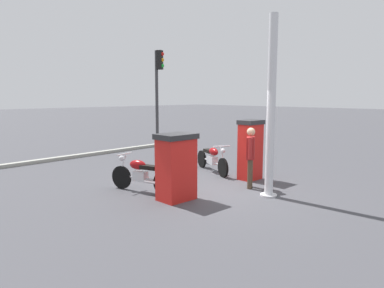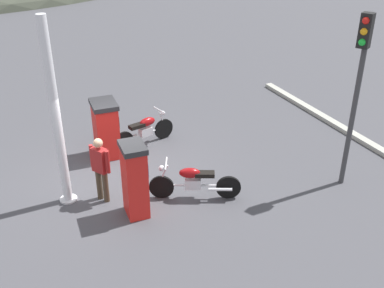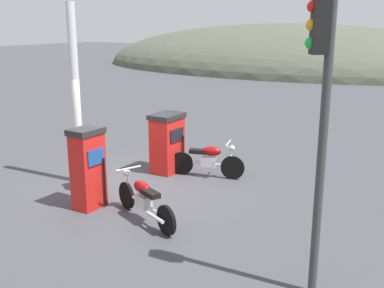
# 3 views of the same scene
# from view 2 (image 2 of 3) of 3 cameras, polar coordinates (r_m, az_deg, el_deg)

# --- Properties ---
(ground_plane) EXTENTS (120.00, 120.00, 0.00)m
(ground_plane) POSITION_cam_2_polar(r_m,az_deg,el_deg) (11.50, -8.93, -4.52)
(ground_plane) COLOR #424247
(fuel_pump_near) EXTENTS (0.55, 0.69, 1.70)m
(fuel_pump_near) POSITION_cam_2_polar(r_m,az_deg,el_deg) (9.87, -7.07, -4.37)
(fuel_pump_near) COLOR red
(fuel_pump_near) RESTS_ON ground
(fuel_pump_far) EXTENTS (0.68, 0.88, 1.53)m
(fuel_pump_far) POSITION_cam_2_polar(r_m,az_deg,el_deg) (12.35, -10.57, 1.89)
(fuel_pump_far) COLOR red
(fuel_pump_far) RESTS_ON ground
(motorcycle_near_pump) EXTENTS (1.97, 0.98, 0.92)m
(motorcycle_near_pump) POSITION_cam_2_polar(r_m,az_deg,el_deg) (10.51, 0.18, -4.62)
(motorcycle_near_pump) COLOR black
(motorcycle_near_pump) RESTS_ON ground
(motorcycle_far_pump) EXTENTS (1.85, 0.71, 0.93)m
(motorcycle_far_pump) POSITION_cam_2_polar(r_m,az_deg,el_deg) (12.87, -5.82, 1.78)
(motorcycle_far_pump) COLOR black
(motorcycle_far_pump) RESTS_ON ground
(attendant_person) EXTENTS (0.39, 0.52, 1.57)m
(attendant_person) POSITION_cam_2_polar(r_m,az_deg,el_deg) (10.41, -11.24, -2.68)
(attendant_person) COLOR #473828
(attendant_person) RESTS_ON ground
(roadside_traffic_light) EXTENTS (0.39, 0.31, 4.10)m
(roadside_traffic_light) POSITION_cam_2_polar(r_m,az_deg,el_deg) (10.66, 19.92, 8.07)
(roadside_traffic_light) COLOR #38383A
(roadside_traffic_light) RESTS_ON ground
(canopy_support_pole) EXTENTS (0.40, 0.40, 4.21)m
(canopy_support_pole) POSITION_cam_2_polar(r_m,az_deg,el_deg) (10.08, -16.38, 2.91)
(canopy_support_pole) COLOR silver
(canopy_support_pole) RESTS_ON ground
(road_edge_kerb) EXTENTS (0.68, 8.64, 0.12)m
(road_edge_kerb) POSITION_cam_2_polar(r_m,az_deg,el_deg) (14.33, 18.83, 1.39)
(road_edge_kerb) COLOR #9E9E93
(road_edge_kerb) RESTS_ON ground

